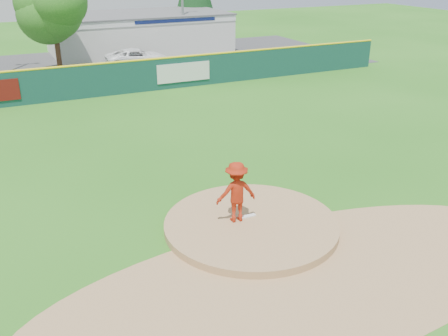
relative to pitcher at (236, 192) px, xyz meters
name	(u,v)px	position (x,y,z in m)	size (l,w,h in m)	color
ground	(251,228)	(0.40, -0.28, -1.23)	(120.00, 120.00, 0.00)	#286B19
pitchers_mound	(251,228)	(0.40, -0.28, -1.23)	(5.50, 5.50, 0.50)	#9E774C
pitching_rubber	(247,216)	(0.40, 0.02, -0.96)	(0.60, 0.15, 0.04)	white
infield_dirt_arc	(304,279)	(0.40, -3.28, -1.23)	(15.40, 15.40, 0.01)	#9E774C
parking_lot	(84,68)	(0.40, 26.72, -1.22)	(44.00, 16.00, 0.02)	#38383A
pitcher	(236,192)	(0.00, 0.00, 0.00)	(1.27, 0.73, 1.96)	#9F210D
van	(137,58)	(4.29, 25.41, -0.54)	(2.24, 4.86, 1.35)	white
pool_building_grp	(139,32)	(6.40, 31.71, 0.43)	(15.20, 8.20, 3.31)	silver
fence_banners	(92,81)	(-0.77, 17.64, -0.23)	(15.35, 0.04, 1.20)	#61110D
outfield_fence	(111,78)	(0.40, 17.72, -0.14)	(40.00, 0.14, 2.07)	#123D37
deciduous_tree	(53,9)	(-1.60, 24.72, 3.32)	(5.60, 5.60, 7.36)	#382314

